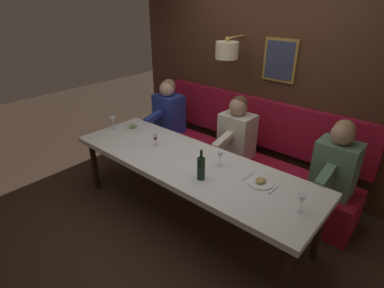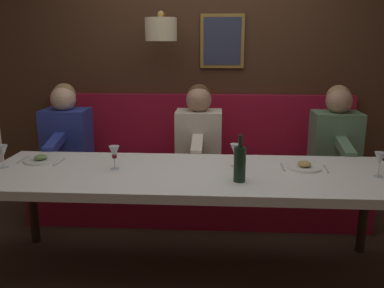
{
  "view_description": "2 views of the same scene",
  "coord_description": "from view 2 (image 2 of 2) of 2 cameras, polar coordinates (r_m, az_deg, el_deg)",
  "views": [
    {
      "loc": [
        -2.08,
        -1.87,
        2.3
      ],
      "look_at": [
        0.05,
        -0.0,
        0.92
      ],
      "focal_mm": 28.64,
      "sensor_mm": 36.0,
      "label": 1
    },
    {
      "loc": [
        -2.65,
        -0.17,
        1.6
      ],
      "look_at": [
        0.05,
        -0.0,
        0.92
      ],
      "focal_mm": 38.45,
      "sensor_mm": 36.0,
      "label": 2
    }
  ],
  "objects": [
    {
      "name": "wine_glass_1",
      "position": [
        2.86,
        -10.73,
        -1.22
      ],
      "size": [
        0.07,
        0.07,
        0.16
      ],
      "color": "silver",
      "rests_on": "dining_table"
    },
    {
      "name": "place_setting_0",
      "position": [
        3.22,
        -20.23,
        -2.04
      ],
      "size": [
        0.24,
        0.32,
        0.05
      ],
      "color": "silver",
      "rests_on": "dining_table"
    },
    {
      "name": "diner_near",
      "position": [
        3.62,
        0.93,
        1.57
      ],
      "size": [
        0.6,
        0.4,
        0.79
      ],
      "color": "beige",
      "rests_on": "banquette_bench"
    },
    {
      "name": "place_setting_1",
      "position": [
        2.96,
        15.3,
        -3.01
      ],
      "size": [
        0.24,
        0.31,
        0.05
      ],
      "color": "white",
      "rests_on": "dining_table"
    },
    {
      "name": "banquette_bench",
      "position": [
        3.8,
        0.76,
        -7.12
      ],
      "size": [
        0.52,
        3.0,
        0.45
      ],
      "primitive_type": "cube",
      "color": "maroon",
      "rests_on": "ground_plane"
    },
    {
      "name": "wine_glass_2",
      "position": [
        2.89,
        6.02,
        -0.9
      ],
      "size": [
        0.07,
        0.07,
        0.16
      ],
      "color": "silver",
      "rests_on": "dining_table"
    },
    {
      "name": "dining_table",
      "position": [
        2.81,
        -0.1,
        -5.0
      ],
      "size": [
        0.9,
        2.8,
        0.74
      ],
      "color": "silver",
      "rests_on": "ground_plane"
    },
    {
      "name": "diner_middle",
      "position": [
        3.86,
        -17.05,
        1.74
      ],
      "size": [
        0.6,
        0.4,
        0.79
      ],
      "color": "#283893",
      "rests_on": "banquette_bench"
    },
    {
      "name": "back_wall_panel",
      "position": [
        4.12,
        1.18,
        10.77
      ],
      "size": [
        0.59,
        4.2,
        2.9
      ],
      "color": "#422819",
      "rests_on": "ground_plane"
    },
    {
      "name": "wine_glass_0",
      "position": [
        2.92,
        24.6,
        -1.97
      ],
      "size": [
        0.07,
        0.07,
        0.16
      ],
      "color": "silver",
      "rests_on": "dining_table"
    },
    {
      "name": "diner_nearest",
      "position": [
        3.76,
        19.32,
        1.24
      ],
      "size": [
        0.6,
        0.4,
        0.79
      ],
      "color": "#567A5B",
      "rests_on": "banquette_bench"
    },
    {
      "name": "wine_bottle",
      "position": [
        2.58,
        6.64,
        -2.71
      ],
      "size": [
        0.08,
        0.08,
        0.3
      ],
      "color": "black",
      "rests_on": "dining_table"
    },
    {
      "name": "wine_glass_3",
      "position": [
        3.12,
        -24.81,
        -1.01
      ],
      "size": [
        0.07,
        0.07,
        0.16
      ],
      "color": "silver",
      "rests_on": "dining_table"
    },
    {
      "name": "ground_plane",
      "position": [
        3.1,
        -0.1,
        -16.97
      ],
      "size": [
        12.0,
        12.0,
        0.0
      ],
      "primitive_type": "plane",
      "color": "#332319"
    }
  ]
}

